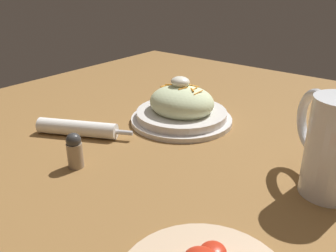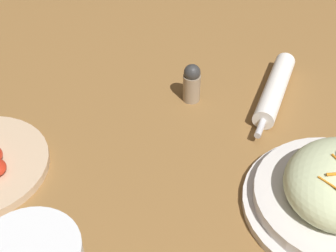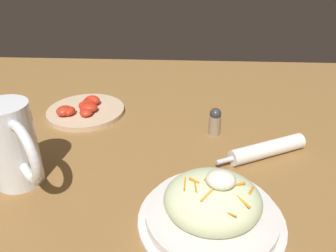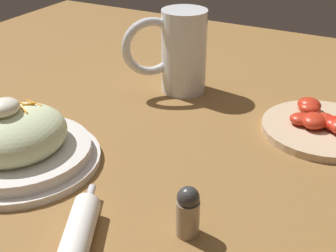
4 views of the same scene
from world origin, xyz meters
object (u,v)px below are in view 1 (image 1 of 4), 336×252
salad_plate (182,108)px  napkin_roll (78,128)px  beer_mug (332,150)px  salt_shaker (75,150)px

salad_plate → napkin_roll: size_ratio=1.18×
beer_mug → napkin_roll: (0.48, 0.11, -0.06)m
salad_plate → napkin_roll: salad_plate is taller
napkin_roll → salt_shaker: salt_shaker is taller
beer_mug → napkin_roll: size_ratio=0.80×
beer_mug → salt_shaker: (0.38, 0.20, -0.04)m
salad_plate → salt_shaker: (0.02, 0.29, 0.00)m
beer_mug → salt_shaker: size_ratio=2.40×
salad_plate → salt_shaker: 0.29m
salt_shaker → napkin_roll: bearing=-40.3°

